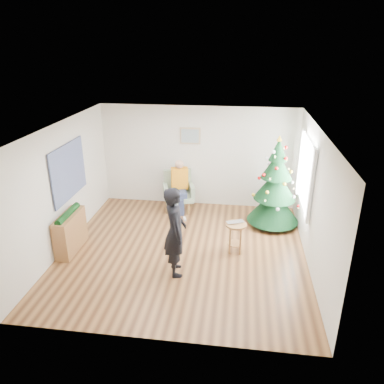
# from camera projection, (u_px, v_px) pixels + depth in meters

# --- Properties ---
(floor) EXTENTS (5.00, 5.00, 0.00)m
(floor) POSITION_uv_depth(u_px,v_px,m) (183.00, 251.00, 7.81)
(floor) COLOR brown
(floor) RESTS_ON ground
(ceiling) EXTENTS (5.00, 5.00, 0.00)m
(ceiling) POSITION_uv_depth(u_px,v_px,m) (182.00, 128.00, 6.82)
(ceiling) COLOR white
(ceiling) RESTS_ON wall_back
(wall_back) EXTENTS (5.00, 0.00, 5.00)m
(wall_back) POSITION_uv_depth(u_px,v_px,m) (198.00, 157.00, 9.61)
(wall_back) COLOR silver
(wall_back) RESTS_ON floor
(wall_front) EXTENTS (5.00, 0.00, 5.00)m
(wall_front) POSITION_uv_depth(u_px,v_px,m) (154.00, 265.00, 5.02)
(wall_front) COLOR silver
(wall_front) RESTS_ON floor
(wall_left) EXTENTS (0.00, 5.00, 5.00)m
(wall_left) POSITION_uv_depth(u_px,v_px,m) (62.00, 188.00, 7.63)
(wall_left) COLOR silver
(wall_left) RESTS_ON floor
(wall_right) EXTENTS (0.00, 5.00, 5.00)m
(wall_right) POSITION_uv_depth(u_px,v_px,m) (314.00, 201.00, 7.00)
(wall_right) COLOR silver
(wall_right) RESTS_ON floor
(window_panel) EXTENTS (0.04, 1.30, 1.40)m
(window_panel) POSITION_uv_depth(u_px,v_px,m) (306.00, 173.00, 7.85)
(window_panel) COLOR white
(window_panel) RESTS_ON wall_right
(curtains) EXTENTS (0.05, 1.75, 1.50)m
(curtains) POSITION_uv_depth(u_px,v_px,m) (305.00, 173.00, 7.85)
(curtains) COLOR white
(curtains) RESTS_ON wall_right
(christmas_tree) EXTENTS (1.20, 1.20, 2.17)m
(christmas_tree) POSITION_uv_depth(u_px,v_px,m) (275.00, 186.00, 8.57)
(christmas_tree) COLOR #3F2816
(christmas_tree) RESTS_ON floor
(stool) EXTENTS (0.43, 0.43, 0.65)m
(stool) POSITION_uv_depth(u_px,v_px,m) (235.00, 238.00, 7.67)
(stool) COLOR brown
(stool) RESTS_ON floor
(laptop) EXTENTS (0.42, 0.35, 0.03)m
(laptop) POSITION_uv_depth(u_px,v_px,m) (236.00, 223.00, 7.55)
(laptop) COLOR silver
(laptop) RESTS_ON stool
(armchair) EXTENTS (0.88, 0.85, 1.00)m
(armchair) POSITION_uv_depth(u_px,v_px,m) (179.00, 196.00, 9.61)
(armchair) COLOR gray
(armchair) RESTS_ON floor
(seated_person) EXTENTS (0.50, 0.66, 1.31)m
(seated_person) POSITION_uv_depth(u_px,v_px,m) (179.00, 186.00, 9.45)
(seated_person) COLOR navy
(seated_person) RESTS_ON armchair
(standing_man) EXTENTS (0.58, 0.72, 1.73)m
(standing_man) POSITION_uv_depth(u_px,v_px,m) (175.00, 232.00, 6.80)
(standing_man) COLOR black
(standing_man) RESTS_ON floor
(game_controller) EXTENTS (0.07, 0.13, 0.04)m
(game_controller) POSITION_uv_depth(u_px,v_px,m) (185.00, 219.00, 6.64)
(game_controller) COLOR white
(game_controller) RESTS_ON standing_man
(console) EXTENTS (0.30, 1.00, 0.80)m
(console) POSITION_uv_depth(u_px,v_px,m) (70.00, 232.00, 7.73)
(console) COLOR brown
(console) RESTS_ON floor
(garland) EXTENTS (0.14, 0.90, 0.14)m
(garland) POSITION_uv_depth(u_px,v_px,m) (68.00, 214.00, 7.57)
(garland) COLOR black
(garland) RESTS_ON console
(tapestry) EXTENTS (0.03, 1.50, 1.15)m
(tapestry) POSITION_uv_depth(u_px,v_px,m) (69.00, 171.00, 7.80)
(tapestry) COLOR black
(tapestry) RESTS_ON wall_left
(framed_picture) EXTENTS (0.52, 0.05, 0.42)m
(framed_picture) POSITION_uv_depth(u_px,v_px,m) (190.00, 136.00, 9.39)
(framed_picture) COLOR tan
(framed_picture) RESTS_ON wall_back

